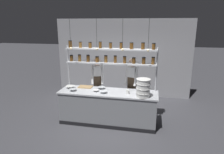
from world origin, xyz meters
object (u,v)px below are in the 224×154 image
object	(u,v)px
chef_left	(97,82)
prep_bowl_near_left	(73,90)
prep_bowl_near_right	(96,91)
serving_cup_front	(128,92)
spice_shelf_unit	(110,58)
container_stack	(143,88)
prep_bowl_far_left	(70,87)
prep_bowl_center_back	(104,92)
chef_center	(132,83)
cutting_board	(85,87)
prep_bowl_center_front	(101,88)

from	to	relation	value
chef_left	prep_bowl_near_left	bearing A→B (deg)	-141.29
prep_bowl_near_right	serving_cup_front	size ratio (longest dim) A/B	1.61
spice_shelf_unit	container_stack	xyz separation A→B (m)	(0.95, -0.55, -0.64)
prep_bowl_far_left	serving_cup_front	distance (m)	1.67
prep_bowl_center_back	prep_bowl_far_left	size ratio (longest dim) A/B	0.79
chef_center	prep_bowl_center_back	bearing A→B (deg)	-115.81
chef_left	prep_bowl_far_left	xyz separation A→B (m)	(-0.67, -0.49, -0.06)
container_stack	prep_bowl_near_right	bearing A→B (deg)	172.92
prep_bowl_near_left	cutting_board	bearing A→B (deg)	58.72
chef_left	cutting_board	distance (m)	0.42
prep_bowl_far_left	prep_bowl_center_front	bearing A→B (deg)	7.85
prep_bowl_near_right	prep_bowl_center_back	bearing A→B (deg)	-18.28
chef_left	spice_shelf_unit	bearing A→B (deg)	-40.89
container_stack	prep_bowl_near_left	world-z (taller)	container_stack
spice_shelf_unit	serving_cup_front	distance (m)	1.06
prep_bowl_center_back	prep_bowl_center_front	bearing A→B (deg)	114.23
chef_center	chef_left	bearing A→B (deg)	-160.57
chef_center	container_stack	xyz separation A→B (m)	(0.37, -0.82, 0.14)
prep_bowl_center_front	serving_cup_front	distance (m)	0.82
spice_shelf_unit	prep_bowl_near_right	bearing A→B (deg)	-129.40
prep_bowl_near_left	serving_cup_front	world-z (taller)	serving_cup_front
spice_shelf_unit	prep_bowl_far_left	xyz separation A→B (m)	(-1.12, -0.27, -0.84)
spice_shelf_unit	container_stack	world-z (taller)	spice_shelf_unit
prep_bowl_center_back	prep_bowl_near_right	world-z (taller)	prep_bowl_center_back
chef_left	container_stack	xyz separation A→B (m)	(1.40, -0.77, 0.14)
chef_left	prep_bowl_near_right	bearing A→B (deg)	-93.13
chef_left	prep_bowl_center_front	world-z (taller)	chef_left
prep_bowl_near_left	prep_bowl_center_front	world-z (taller)	prep_bowl_center_front
spice_shelf_unit	serving_cup_front	size ratio (longest dim) A/B	24.20
chef_center	prep_bowl_near_left	bearing A→B (deg)	-137.68
prep_bowl_near_left	prep_bowl_center_back	distance (m)	0.87
chef_left	prep_bowl_near_left	world-z (taller)	chef_left
spice_shelf_unit	prep_bowl_center_back	xyz separation A→B (m)	(-0.09, -0.47, -0.85)
prep_bowl_near_left	chef_left	bearing A→B (deg)	53.63
chef_center	container_stack	size ratio (longest dim) A/B	3.73
prep_bowl_near_right	prep_bowl_far_left	size ratio (longest dim) A/B	0.68
prep_bowl_near_right	prep_bowl_far_left	xyz separation A→B (m)	(-0.80, 0.12, 0.01)
prep_bowl_center_front	prep_bowl_center_back	bearing A→B (deg)	-65.77
prep_bowl_center_front	chef_left	bearing A→B (deg)	120.39
prep_bowl_near_left	chef_center	bearing A→B (deg)	25.77
cutting_board	serving_cup_front	size ratio (longest dim) A/B	3.77
container_stack	prep_bowl_far_left	world-z (taller)	container_stack
chef_center	prep_bowl_near_right	distance (m)	1.13
container_stack	prep_bowl_near_left	size ratio (longest dim) A/B	2.32
container_stack	serving_cup_front	world-z (taller)	container_stack
prep_bowl_center_back	spice_shelf_unit	bearing A→B (deg)	79.08
prep_bowl_far_left	prep_bowl_near_left	bearing A→B (deg)	-52.18
chef_left	container_stack	size ratio (longest dim) A/B	3.71
prep_bowl_center_front	prep_bowl_center_back	world-z (taller)	prep_bowl_center_front
prep_bowl_near_left	prep_bowl_near_right	size ratio (longest dim) A/B	1.19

